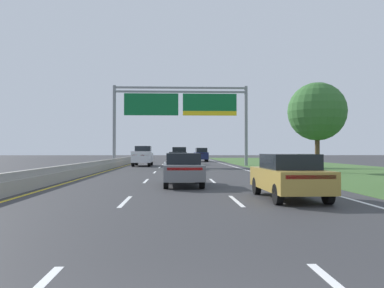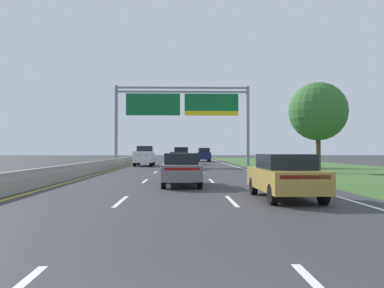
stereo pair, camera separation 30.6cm
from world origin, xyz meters
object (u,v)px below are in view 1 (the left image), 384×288
Objects in this scene: roadside_tree_mid at (317,112)px; car_gold_right_lane_sedan at (289,176)px; car_darkgreen_centre_lane_sedan at (178,160)px; car_navy_right_lane_suv at (201,154)px; car_black_centre_lane_suv at (179,155)px; overhead_sign_gantry at (181,108)px; pickup_truck_white at (143,156)px; car_grey_centre_lane_sedan at (183,169)px.

car_gold_right_lane_sedan is at bearing -112.61° from roadside_tree_mid.
car_darkgreen_centre_lane_sedan is at bearing 8.18° from car_gold_right_lane_sedan.
car_navy_right_lane_suv is 1.01× the size of car_black_centre_lane_suv.
overhead_sign_gantry is 3.39× the size of car_gold_right_lane_sedan.
overhead_sign_gantry reaches higher than pickup_truck_white.
roadside_tree_mid is at bearing -133.63° from pickup_truck_white.
roadside_tree_mid reaches higher than car_black_centre_lane_suv.
car_navy_right_lane_suv is at bearing -23.59° from pickup_truck_white.
car_gold_right_lane_sedan is (3.63, -5.40, 0.00)m from car_grey_centre_lane_sedan.
car_black_centre_lane_suv is 12.47m from car_darkgreen_centre_lane_sedan.
roadside_tree_mid reaches higher than car_darkgreen_centre_lane_sedan.
roadside_tree_mid is at bearing -44.81° from car_grey_centre_lane_sedan.
roadside_tree_mid is at bearing -23.82° from car_gold_right_lane_sedan.
car_grey_centre_lane_sedan is at bearing 174.20° from car_navy_right_lane_suv.
car_black_centre_lane_suv reaches higher than car_grey_centre_lane_sedan.
roadside_tree_mid reaches higher than car_grey_centre_lane_sedan.
car_navy_right_lane_suv reaches higher than car_grey_centre_lane_sedan.
car_grey_centre_lane_sedan is 17.65m from car_darkgreen_centre_lane_sedan.
overhead_sign_gantry is at bearing 126.28° from roadside_tree_mid.
car_darkgreen_centre_lane_sedan is (-0.33, -7.68, -5.57)m from overhead_sign_gantry.
car_darkgreen_centre_lane_sedan is at bearing 170.44° from car_navy_right_lane_suv.
car_black_centre_lane_suv reaches higher than car_darkgreen_centre_lane_sedan.
car_gold_right_lane_sedan is 23.37m from car_darkgreen_centre_lane_sedan.
car_grey_centre_lane_sedan is at bearing 32.71° from car_gold_right_lane_sedan.
car_navy_right_lane_suv reaches higher than car_darkgreen_centre_lane_sedan.
car_navy_right_lane_suv is at bearing 78.86° from overhead_sign_gantry.
car_navy_right_lane_suv is 32.01m from roadside_tree_mid.
pickup_truck_white is 8.40m from car_darkgreen_centre_lane_sedan.
car_navy_right_lane_suv is at bearing -8.37° from car_darkgreen_centre_lane_sedan.
pickup_truck_white reaches higher than car_grey_centre_lane_sedan.
car_black_centre_lane_suv is 21.95m from roadside_tree_mid.
car_darkgreen_centre_lane_sedan is at bearing -152.64° from pickup_truck_white.
car_gold_right_lane_sedan is (0.15, -47.60, -0.28)m from car_navy_right_lane_suv.
overhead_sign_gantry is 6.77m from pickup_truck_white.
car_navy_right_lane_suv is 0.68× the size of roadside_tree_mid.
car_gold_right_lane_sedan is 18.38m from roadside_tree_mid.
car_grey_centre_lane_sedan and car_darkgreen_centre_lane_sedan have the same top height.
pickup_truck_white is 18.65m from car_navy_right_lane_suv.
pickup_truck_white is at bearing 141.23° from car_black_centre_lane_suv.
car_black_centre_lane_suv is at bearing -0.89° from car_darkgreen_centre_lane_sedan.
car_gold_right_lane_sedan is at bearing -170.52° from car_darkgreen_centre_lane_sedan.
car_black_centre_lane_suv is at bearing 91.42° from overhead_sign_gantry.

